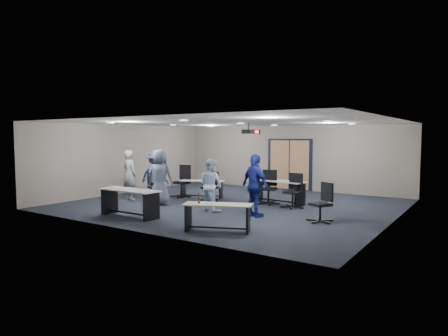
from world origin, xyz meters
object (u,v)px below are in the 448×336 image
Objects in this scene: chair_loose_right at (320,203)px; person_gray at (130,175)px; table_front_right at (217,212)px; chair_back_a at (181,181)px; person_navy at (255,186)px; person_back at (155,175)px; chair_loose_left at (155,186)px; chair_back_b at (210,186)px; table_back_left at (202,186)px; table_back_right at (278,188)px; chair_back_d at (293,191)px; person_lightblue at (211,185)px; table_front_left at (130,198)px; person_plaid at (160,177)px; chair_back_c at (269,187)px.

person_gray is at bearing -149.59° from chair_loose_right.
chair_back_a reaches higher than table_front_right.
person_navy is 4.79m from person_back.
chair_loose_left is (-0.47, -0.90, -0.12)m from chair_back_a.
chair_back_b is 0.57× the size of person_gray.
person_gray reaches higher than table_back_left.
table_back_right is 1.12× the size of person_gray.
person_navy is (-0.30, -1.85, 0.34)m from chair_back_d.
chair_back_a is 3.01m from person_lightblue.
person_lightblue reaches higher than table_front_left.
table_back_right is (2.46, 4.27, 0.01)m from table_front_left.
person_plaid reaches higher than chair_loose_left.
chair_back_a is at bearing -175.44° from chair_back_d.
chair_back_b is at bearing -166.04° from chair_loose_right.
person_gray is 3.62m from person_lightblue.
person_navy is at bearing -169.70° from person_lightblue.
person_plaid reaches higher than chair_back_b.
person_back is (0.46, 0.77, -0.04)m from person_gray.
table_front_left is 1.12× the size of person_back.
person_gray reaches higher than person_back.
table_back_left is 1.62× the size of chair_loose_right.
chair_loose_right is at bearing -163.80° from person_lightblue.
person_navy reaches higher than table_back_left.
person_back is (-1.14, 0.96, -0.07)m from person_plaid.
person_lightblue is at bearing 163.25° from person_plaid.
table_back_left is 0.95× the size of person_navy.
table_back_left is 0.94× the size of person_gray.
person_lightblue is (2.99, -0.73, 0.31)m from chair_loose_left.
person_lightblue is 3.29m from person_back.
table_front_left is at bearing 66.70° from person_lightblue.
table_front_right is 4.15m from chair_back_c.
chair_loose_right is 0.57× the size of person_plaid.
chair_back_d is (0.95, -0.21, -0.02)m from chair_back_c.
person_navy is at bearing -52.84° from table_back_left.
person_plaid is 3.55m from person_navy.
chair_loose_right is at bearing -52.69° from chair_back_c.
chair_back_b is 0.98× the size of chair_loose_right.
person_navy is at bearing -141.04° from chair_loose_right.
chair_loose_left is 0.52× the size of person_plaid.
chair_back_c is (-0.77, 4.07, 0.11)m from table_front_right.
chair_back_b is 1.82m from person_plaid.
chair_loose_right is at bearing -168.88° from person_gray.
chair_loose_left is (-4.65, 2.77, 0.02)m from table_front_right.
person_back reaches higher than chair_loose_right.
person_gray is (-4.71, -2.17, 0.35)m from table_back_right.
chair_back_c is 1.04× the size of chair_back_d.
chair_back_d is 1.13× the size of chair_loose_left.
table_front_left is 3.03m from table_front_right.
person_plaid is (-3.85, -1.88, 0.37)m from chair_back_d.
table_back_left is 1.06× the size of person_lightblue.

